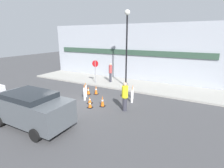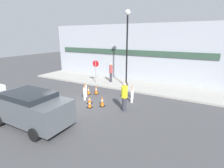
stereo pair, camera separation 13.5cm
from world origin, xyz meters
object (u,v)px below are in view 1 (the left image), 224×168
at_px(stop_sign, 95,68).
at_px(person_pedestrian, 110,72).
at_px(parked_car_1, 31,107).
at_px(person_worker, 125,96).
at_px(streetlamp_post, 127,40).

distance_m(stop_sign, person_pedestrian, 1.50).
height_order(person_pedestrian, parked_car_1, person_pedestrian).
bearing_deg(person_worker, stop_sign, -5.51).
height_order(streetlamp_post, stop_sign, streetlamp_post).
relative_size(streetlamp_post, stop_sign, 2.96).
xyz_separation_m(person_pedestrian, parked_car_1, (0.45, -8.95, -0.12)).
bearing_deg(streetlamp_post, person_worker, -66.59).
bearing_deg(person_worker, person_pedestrian, -18.42).
bearing_deg(parked_car_1, stop_sign, 100.50).
xyz_separation_m(stop_sign, person_worker, (4.84, -4.11, -0.60)).
distance_m(streetlamp_post, person_worker, 5.84).
relative_size(stop_sign, person_pedestrian, 1.18).
distance_m(person_worker, person_pedestrian, 6.38).
height_order(streetlamp_post, parked_car_1, streetlamp_post).
height_order(streetlamp_post, person_pedestrian, streetlamp_post).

